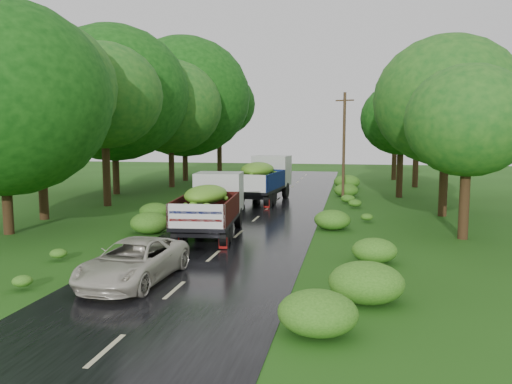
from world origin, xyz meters
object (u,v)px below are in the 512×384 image
(truck_far, at_px, (264,176))
(utility_pole, at_px, (344,144))
(car, at_px, (133,261))
(truck_near, at_px, (212,202))

(truck_far, distance_m, utility_pole, 5.96)
(truck_far, bearing_deg, car, -86.83)
(truck_far, height_order, car, truck_far)
(truck_near, xyz_separation_m, truck_far, (0.31, 11.11, 0.17))
(car, bearing_deg, truck_near, 90.09)
(car, distance_m, utility_pole, 21.72)
(truck_far, bearing_deg, truck_near, -86.32)
(truck_near, height_order, utility_pole, utility_pole)
(truck_near, bearing_deg, car, -98.49)
(car, bearing_deg, utility_pole, 77.57)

